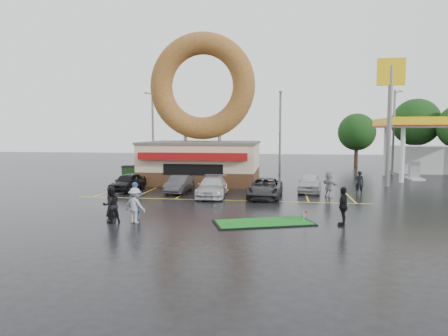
# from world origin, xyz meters

# --- Properties ---
(ground) EXTENTS (120.00, 120.00, 0.00)m
(ground) POSITION_xyz_m (0.00, 0.00, 0.00)
(ground) COLOR black
(ground) RESTS_ON ground
(donut_shop) EXTENTS (10.20, 8.70, 13.50)m
(donut_shop) POSITION_xyz_m (-3.00, 12.97, 4.46)
(donut_shop) COLOR #472B19
(donut_shop) RESTS_ON ground
(gas_station) EXTENTS (12.30, 13.65, 5.90)m
(gas_station) POSITION_xyz_m (20.00, 20.94, 3.70)
(gas_station) COLOR silver
(gas_station) RESTS_ON ground
(shell_sign) EXTENTS (2.20, 0.36, 10.60)m
(shell_sign) POSITION_xyz_m (13.00, 12.00, 7.38)
(shell_sign) COLOR slate
(shell_sign) RESTS_ON ground
(streetlight_left) EXTENTS (0.40, 2.21, 9.00)m
(streetlight_left) POSITION_xyz_m (-10.00, 19.92, 4.78)
(streetlight_left) COLOR slate
(streetlight_left) RESTS_ON ground
(streetlight_mid) EXTENTS (0.40, 2.21, 9.00)m
(streetlight_mid) POSITION_xyz_m (4.00, 20.92, 4.78)
(streetlight_mid) COLOR slate
(streetlight_mid) RESTS_ON ground
(streetlight_right) EXTENTS (0.40, 2.21, 9.00)m
(streetlight_right) POSITION_xyz_m (16.00, 21.92, 4.78)
(streetlight_right) COLOR slate
(streetlight_right) RESTS_ON ground
(tree_far_c) EXTENTS (6.30, 6.30, 9.00)m
(tree_far_c) POSITION_xyz_m (22.00, 34.00, 5.84)
(tree_far_c) COLOR #332114
(tree_far_c) RESTS_ON ground
(tree_far_d) EXTENTS (4.90, 4.90, 7.00)m
(tree_far_d) POSITION_xyz_m (14.00, 32.00, 4.53)
(tree_far_d) COLOR #332114
(tree_far_d) RESTS_ON ground
(car_black) EXTENTS (1.96, 4.21, 1.40)m
(car_black) POSITION_xyz_m (-7.59, 6.41, 0.70)
(car_black) COLOR black
(car_black) RESTS_ON ground
(car_dgrey) EXTENTS (1.54, 3.98, 1.29)m
(car_dgrey) POSITION_xyz_m (-3.44, 6.30, 0.65)
(car_dgrey) COLOR #333336
(car_dgrey) RESTS_ON ground
(car_silver) EXTENTS (2.22, 4.92, 1.40)m
(car_silver) POSITION_xyz_m (-0.67, 4.86, 0.70)
(car_silver) COLOR #B8B8BD
(car_silver) RESTS_ON ground
(car_grey) EXTENTS (2.51, 4.99, 1.35)m
(car_grey) POSITION_xyz_m (3.08, 4.92, 0.68)
(car_grey) COLOR #28282A
(car_grey) RESTS_ON ground
(car_white) EXTENTS (2.10, 4.23, 1.39)m
(car_white) POSITION_xyz_m (6.35, 7.91, 0.69)
(car_white) COLOR silver
(car_white) RESTS_ON ground
(person_blue) EXTENTS (0.77, 0.57, 1.94)m
(person_blue) POSITION_xyz_m (-3.48, -2.81, 0.97)
(person_blue) COLOR navy
(person_blue) RESTS_ON ground
(person_blackjkt) EXTENTS (1.12, 1.11, 1.83)m
(person_blackjkt) POSITION_xyz_m (-4.30, -3.99, 0.91)
(person_blackjkt) COLOR black
(person_blackjkt) RESTS_ON ground
(person_hoodie) EXTENTS (1.29, 0.95, 1.79)m
(person_hoodie) POSITION_xyz_m (-3.12, -3.81, 0.89)
(person_hoodie) COLOR #9B9B9D
(person_hoodie) RESTS_ON ground
(person_bystander) EXTENTS (0.57, 0.85, 1.71)m
(person_bystander) POSITION_xyz_m (-4.79, -2.89, 0.86)
(person_bystander) COLOR black
(person_bystander) RESTS_ON ground
(person_cameraman) EXTENTS (0.70, 1.20, 1.92)m
(person_cameraman) POSITION_xyz_m (7.22, -2.95, 0.96)
(person_cameraman) COLOR black
(person_cameraman) RESTS_ON ground
(person_walker_near) EXTENTS (1.27, 1.76, 1.83)m
(person_walker_near) POSITION_xyz_m (7.51, 5.63, 0.92)
(person_walker_near) COLOR gray
(person_walker_near) RESTS_ON ground
(person_walker_far) EXTENTS (0.67, 0.48, 1.71)m
(person_walker_far) POSITION_xyz_m (9.93, 7.57, 0.85)
(person_walker_far) COLOR black
(person_walker_far) RESTS_ON ground
(dumpster) EXTENTS (2.00, 1.53, 1.30)m
(dumpster) POSITION_xyz_m (-9.82, 13.17, 0.65)
(dumpster) COLOR #1B461A
(dumpster) RESTS_ON ground
(putting_green) EXTENTS (5.36, 3.64, 0.62)m
(putting_green) POSITION_xyz_m (3.34, -3.02, 0.04)
(putting_green) COLOR black
(putting_green) RESTS_ON ground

